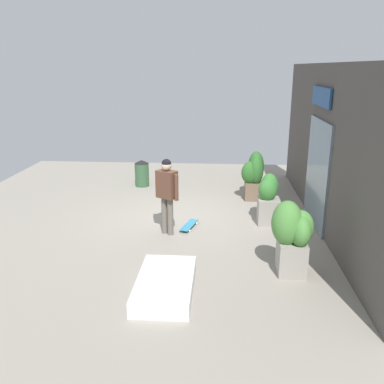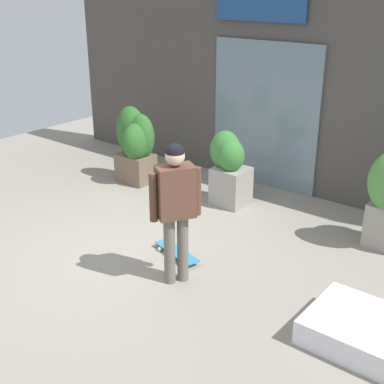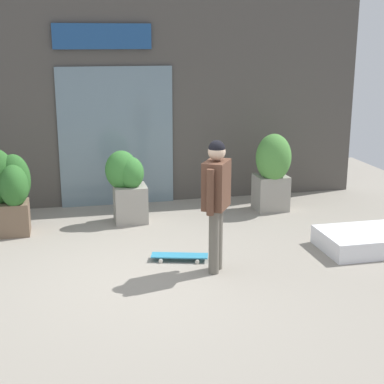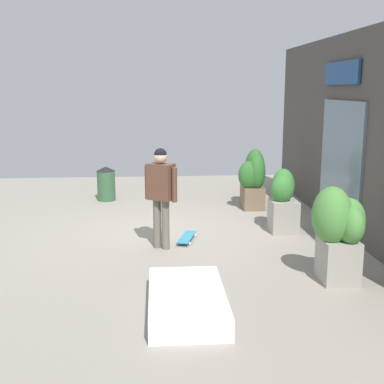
% 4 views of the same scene
% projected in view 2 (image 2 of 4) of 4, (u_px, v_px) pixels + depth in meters
% --- Properties ---
extents(ground_plane, '(12.00, 12.00, 0.00)m').
position_uv_depth(ground_plane, '(135.00, 253.00, 6.71)').
color(ground_plane, gray).
extents(building_facade, '(8.77, 0.31, 3.59)m').
position_uv_depth(building_facade, '(273.00, 79.00, 8.42)').
color(building_facade, '#4C4742').
rests_on(building_facade, ground_plane).
extents(skateboarder, '(0.44, 0.52, 1.67)m').
position_uv_depth(skateboarder, '(176.00, 200.00, 5.71)').
color(skateboarder, '#666056').
rests_on(skateboarder, ground_plane).
extents(skateboard, '(0.77, 0.39, 0.08)m').
position_uv_depth(skateboard, '(177.00, 252.00, 6.61)').
color(skateboard, teal).
rests_on(skateboard, ground_plane).
extents(planter_box_right, '(0.64, 0.50, 1.16)m').
position_uv_depth(planter_box_right, '(229.00, 166.00, 7.98)').
color(planter_box_right, gray).
rests_on(planter_box_right, ground_plane).
extents(planter_box_mid, '(0.79, 0.63, 1.30)m').
position_uv_depth(planter_box_mid, '(136.00, 143.00, 8.85)').
color(planter_box_mid, brown).
rests_on(planter_box_mid, ground_plane).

